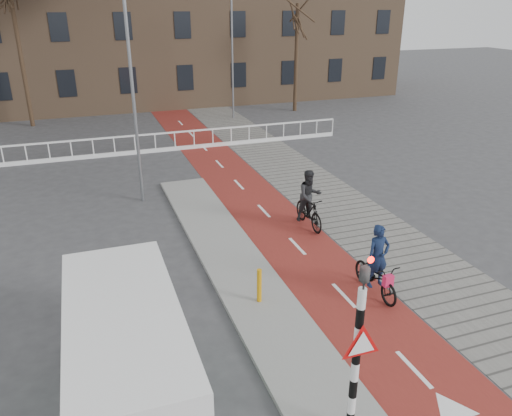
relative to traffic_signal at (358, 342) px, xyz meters
name	(u,v)px	position (x,y,z in m)	size (l,w,h in m)	color
ground	(328,356)	(0.60, 2.02, -1.99)	(120.00, 120.00, 0.00)	#38383A
bike_lane	(246,193)	(2.10, 12.02, -1.98)	(2.50, 60.00, 0.01)	maroon
sidewalk	(310,185)	(4.90, 12.02, -1.98)	(3.00, 60.00, 0.01)	slate
curb_island	(240,272)	(-0.10, 6.02, -1.93)	(1.80, 16.00, 0.12)	gray
traffic_signal	(358,342)	(0.00, 0.00, 0.00)	(0.80, 0.80, 3.68)	black
bollard	(259,285)	(-0.13, 4.36, -1.42)	(0.12, 0.12, 0.90)	#CC880B
cyclist_near	(377,271)	(2.92, 3.86, -1.33)	(0.70, 1.88, 1.94)	black
cyclist_far	(309,204)	(3.05, 8.24, -1.15)	(0.87, 1.89, 2.01)	black
van	(127,356)	(-3.55, 2.02, -0.86)	(2.04, 4.99, 2.14)	white
railing	(72,154)	(-4.40, 19.02, -1.68)	(28.00, 0.10, 0.99)	silver
tree_mid	(20,53)	(-6.59, 27.31, 2.33)	(0.25, 0.25, 8.65)	#2E2114
tree_right	(296,59)	(10.39, 26.09, 1.49)	(0.25, 0.25, 6.95)	#2E2114
streetlight_near	(132,88)	(-1.93, 12.57, 2.30)	(0.12, 0.12, 8.59)	slate
streetlight_right	(232,56)	(5.67, 25.34, 1.91)	(0.12, 0.12, 7.80)	slate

